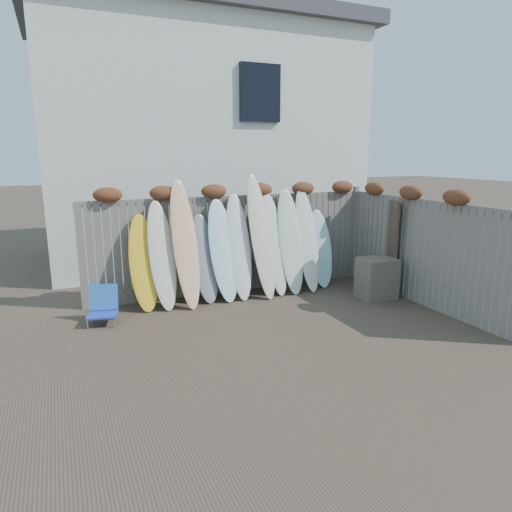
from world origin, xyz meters
name	(u,v)px	position (x,y,z in m)	size (l,w,h in m)	color
ground	(285,330)	(0.00, 0.00, 0.00)	(80.00, 80.00, 0.00)	#493A2D
back_fence	(236,235)	(0.06, 2.39, 1.18)	(6.05, 0.28, 2.24)	slate
right_fence	(421,245)	(2.99, 0.25, 1.14)	(0.28, 4.40, 2.24)	slate
house	(197,140)	(0.50, 6.50, 3.20)	(8.50, 5.50, 6.33)	silver
beach_chair	(103,306)	(-2.68, 1.57, 0.29)	(0.58, 0.61, 0.63)	#233DAF
wooden_crate	(377,278)	(2.46, 0.83, 0.40)	(0.69, 0.57, 0.80)	#4B4438
lattice_panel	(386,244)	(3.05, 1.32, 0.95)	(0.05, 1.27, 1.90)	#352E20
surfboard_0	(144,263)	(-1.89, 2.01, 0.87)	(0.52, 0.07, 1.82)	yellow
surfboard_1	(162,255)	(-1.56, 1.97, 0.99)	(0.49, 0.07, 2.07)	beige
surfboard_2	(185,244)	(-1.13, 1.92, 1.19)	(0.47, 0.07, 2.48)	#FFD099
surfboard_3	(205,259)	(-0.73, 2.01, 0.85)	(0.51, 0.07, 1.76)	gray
surfboard_4	(223,250)	(-0.36, 1.98, 0.98)	(0.55, 0.07, 2.05)	#B0DEE8
surfboard_5	(239,247)	(-0.03, 1.99, 1.03)	(0.48, 0.07, 2.15)	silver
surfboard_6	(261,236)	(0.42, 1.91, 1.22)	(0.45, 0.07, 2.54)	beige
surfboard_7	(274,243)	(0.74, 1.98, 1.04)	(0.48, 0.07, 2.15)	silver
surfboard_8	(290,241)	(1.10, 1.95, 1.06)	(0.51, 0.07, 2.22)	silver
surfboard_9	(307,239)	(1.50, 1.95, 1.07)	(0.46, 0.07, 2.22)	silver
surfboard_10	(320,248)	(1.89, 2.05, 0.82)	(0.52, 0.07, 1.71)	#ADD8E3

